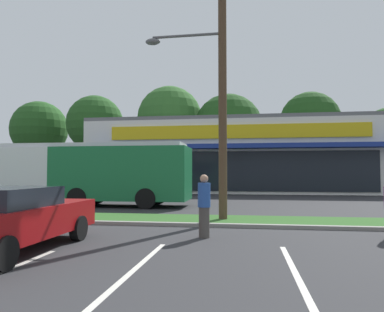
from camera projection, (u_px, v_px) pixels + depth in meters
name	position (u px, v px, depth m)	size (l,w,h in m)	color
grass_median	(153.00, 219.00, 13.17)	(56.00, 2.20, 0.12)	#2D5B23
curb_lip	(143.00, 224.00, 11.96)	(56.00, 0.24, 0.12)	gray
parking_stripe_2	(133.00, 271.00, 6.45)	(0.12, 4.80, 0.01)	silver
parking_stripe_3	(297.00, 276.00, 6.16)	(0.12, 4.80, 0.01)	silver
storefront_building	(237.00, 157.00, 35.48)	(25.82, 14.98, 6.42)	silver
tree_far_left	(39.00, 129.00, 48.29)	(7.42, 7.42, 11.25)	#473323
tree_left	(95.00, 124.00, 44.40)	(6.90, 6.90, 11.21)	#473323
tree_mid_left	(170.00, 119.00, 43.22)	(7.71, 7.71, 12.07)	#473323
tree_mid	(228.00, 128.00, 41.44)	(7.91, 7.91, 10.76)	#473323
tree_mid_right	(310.00, 122.00, 42.80)	(7.09, 7.09, 11.30)	#473323
utility_pole	(218.00, 81.00, 12.97)	(3.03, 2.40, 9.43)	#4C3826
city_bus	(71.00, 172.00, 19.15)	(12.72, 2.71, 3.25)	#196638
bus_stop_bench	(0.00, 211.00, 11.72)	(1.60, 0.45, 0.95)	brown
car_0	(22.00, 186.00, 26.32)	(4.76, 1.94, 1.44)	#0C3F1E
car_1	(11.00, 218.00, 7.98)	(1.94, 4.75, 1.44)	maroon
car_2	(112.00, 186.00, 25.57)	(4.71, 2.00, 1.60)	maroon
pedestrian_by_pole	(204.00, 206.00, 9.76)	(0.34, 0.34, 1.71)	#47423D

